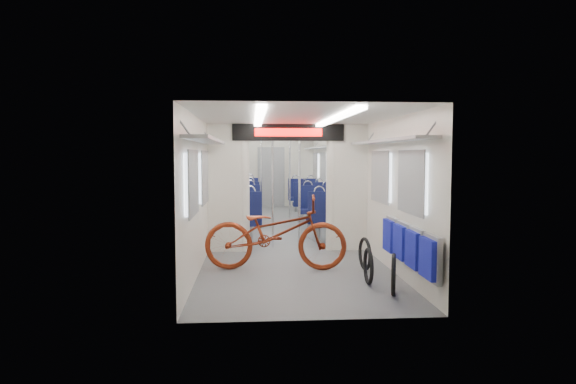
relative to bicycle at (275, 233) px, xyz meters
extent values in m
plane|color=#515456|center=(0.31, 3.57, -0.57)|extent=(12.00, 12.00, 0.00)
cube|color=silver|center=(-1.14, 3.57, 0.58)|extent=(0.02, 12.00, 2.30)
cube|color=silver|center=(1.76, 3.57, 0.58)|extent=(0.02, 12.00, 2.30)
cube|color=silver|center=(0.31, 9.57, 0.58)|extent=(2.90, 0.02, 2.30)
cube|color=silver|center=(0.31, -2.43, 0.58)|extent=(2.90, 0.02, 2.30)
cube|color=silver|center=(0.31, 3.57, 1.73)|extent=(2.90, 12.00, 0.02)
cube|color=white|center=(-0.24, 3.57, 1.70)|extent=(0.12, 11.40, 0.04)
cube|color=white|center=(0.86, 3.57, 1.70)|extent=(0.12, 11.40, 0.04)
cube|color=silver|center=(-0.82, 1.57, 0.43)|extent=(0.65, 0.18, 2.00)
cube|color=silver|center=(1.43, 1.57, 0.43)|extent=(0.65, 0.18, 2.00)
cube|color=silver|center=(0.31, 1.57, 1.58)|extent=(2.90, 0.18, 0.30)
cylinder|color=silver|center=(-0.49, 1.57, 0.43)|extent=(0.20, 0.20, 2.00)
cylinder|color=silver|center=(1.11, 1.57, 0.43)|extent=(0.20, 0.20, 2.00)
cube|color=black|center=(0.31, 1.46, 1.58)|extent=(2.00, 0.03, 0.30)
cube|color=#FF0C07|center=(0.31, 1.43, 1.58)|extent=(1.20, 0.02, 0.14)
cube|color=white|center=(-1.11, -1.23, 0.83)|extent=(0.04, 1.00, 0.75)
cube|color=white|center=(1.73, -1.23, 0.83)|extent=(0.04, 1.00, 0.75)
cube|color=white|center=(-1.11, 0.37, 0.83)|extent=(0.04, 1.00, 0.75)
cube|color=white|center=(1.73, 0.37, 0.83)|extent=(0.04, 1.00, 0.75)
cube|color=white|center=(-1.11, 3.07, 0.83)|extent=(0.04, 1.00, 0.75)
cube|color=white|center=(1.73, 3.07, 0.83)|extent=(0.04, 1.00, 0.75)
cube|color=white|center=(-1.11, 4.97, 0.83)|extent=(0.04, 1.00, 0.75)
cube|color=white|center=(1.73, 4.97, 0.83)|extent=(0.04, 1.00, 0.75)
cube|color=white|center=(-1.11, 6.87, 0.83)|extent=(0.04, 1.00, 0.75)
cube|color=white|center=(1.73, 6.87, 0.83)|extent=(0.04, 1.00, 0.75)
cube|color=white|center=(-1.11, 8.67, 0.83)|extent=(0.04, 1.00, 0.75)
cube|color=white|center=(1.73, 8.67, 0.83)|extent=(0.04, 1.00, 0.75)
cube|color=gray|center=(-0.96, -0.43, 1.38)|extent=(0.30, 3.60, 0.04)
cube|color=gray|center=(1.58, -0.43, 1.38)|extent=(0.30, 3.60, 0.04)
cube|color=gray|center=(-0.96, 5.57, 1.38)|extent=(0.30, 7.60, 0.04)
cube|color=gray|center=(1.58, 5.57, 1.38)|extent=(0.30, 7.60, 0.04)
cube|color=gray|center=(0.31, 9.51, 0.43)|extent=(0.90, 0.05, 2.00)
imported|color=maroon|center=(0.00, 0.00, 0.00)|extent=(2.23, 0.98, 1.14)
cube|color=gray|center=(1.69, -2.12, 0.01)|extent=(0.06, 0.47, 0.53)
cube|color=#0F118D|center=(1.63, -2.12, 0.01)|extent=(0.06, 0.43, 0.45)
cube|color=gray|center=(1.69, -1.57, 0.01)|extent=(0.06, 0.47, 0.53)
cube|color=#0F118D|center=(1.63, -1.57, 0.01)|extent=(0.06, 0.43, 0.45)
cube|color=gray|center=(1.69, -1.02, 0.01)|extent=(0.06, 0.47, 0.53)
cube|color=#0F118D|center=(1.63, -1.02, 0.01)|extent=(0.06, 0.43, 0.45)
cube|color=gray|center=(1.69, -0.47, 0.01)|extent=(0.06, 0.47, 0.53)
cube|color=#0F118D|center=(1.63, -0.47, 0.01)|extent=(0.06, 0.43, 0.45)
torus|color=black|center=(1.40, -1.56, -0.33)|extent=(0.20, 0.53, 0.54)
torus|color=black|center=(1.21, -1.00, -0.34)|extent=(0.06, 0.51, 0.51)
torus|color=black|center=(1.35, -0.17, -0.34)|extent=(0.11, 0.51, 0.51)
cube|color=#0D113A|center=(-0.39, 2.43, -0.17)|extent=(0.48, 0.45, 0.10)
cylinder|color=gray|center=(-0.39, 2.43, -0.39)|extent=(0.10, 0.10, 0.35)
cube|color=#0D113A|center=(-0.39, 2.25, 0.18)|extent=(0.48, 0.09, 0.59)
torus|color=silver|center=(-0.39, 2.25, 0.47)|extent=(0.24, 0.03, 0.24)
cube|color=#0D113A|center=(-0.39, 4.25, -0.17)|extent=(0.48, 0.45, 0.10)
cylinder|color=gray|center=(-0.39, 4.25, -0.39)|extent=(0.10, 0.10, 0.35)
cube|color=#0D113A|center=(-0.39, 4.43, 0.18)|extent=(0.48, 0.09, 0.59)
torus|color=silver|center=(-0.39, 4.43, 0.47)|extent=(0.24, 0.03, 0.24)
cube|color=#0D113A|center=(-0.86, 2.43, -0.17)|extent=(0.48, 0.45, 0.10)
cylinder|color=gray|center=(-0.86, 2.43, -0.39)|extent=(0.10, 0.10, 0.35)
cube|color=#0D113A|center=(-0.86, 2.25, 0.18)|extent=(0.48, 0.09, 0.59)
torus|color=silver|center=(-0.86, 2.25, 0.47)|extent=(0.24, 0.03, 0.24)
cube|color=#0D113A|center=(-0.86, 4.25, -0.17)|extent=(0.48, 0.45, 0.10)
cylinder|color=gray|center=(-0.86, 4.25, -0.39)|extent=(0.10, 0.10, 0.35)
cube|color=#0D113A|center=(-0.86, 4.43, 0.18)|extent=(0.48, 0.09, 0.59)
torus|color=silver|center=(-0.86, 4.43, 0.47)|extent=(0.24, 0.03, 0.24)
cube|color=#0D113A|center=(1.01, 2.66, -0.17)|extent=(0.46, 0.43, 0.10)
cylinder|color=gray|center=(1.01, 2.66, -0.39)|extent=(0.10, 0.10, 0.35)
cube|color=#0D113A|center=(1.01, 2.49, 0.16)|extent=(0.46, 0.08, 0.56)
torus|color=silver|center=(1.01, 2.49, 0.44)|extent=(0.23, 0.03, 0.23)
cube|color=#0D113A|center=(1.01, 4.40, -0.17)|extent=(0.46, 0.43, 0.10)
cylinder|color=gray|center=(1.01, 4.40, -0.39)|extent=(0.10, 0.10, 0.35)
cube|color=#0D113A|center=(1.01, 4.57, 0.16)|extent=(0.46, 0.08, 0.56)
torus|color=silver|center=(1.01, 4.57, 0.44)|extent=(0.23, 0.03, 0.23)
cube|color=#0D113A|center=(1.48, 2.66, -0.17)|extent=(0.46, 0.43, 0.10)
cylinder|color=gray|center=(1.48, 2.66, -0.39)|extent=(0.10, 0.10, 0.35)
cube|color=#0D113A|center=(1.48, 2.49, 0.16)|extent=(0.46, 0.08, 0.56)
torus|color=silver|center=(1.48, 2.49, 0.44)|extent=(0.23, 0.03, 0.23)
cube|color=#0D113A|center=(1.48, 4.40, -0.17)|extent=(0.46, 0.43, 0.10)
cylinder|color=gray|center=(1.48, 4.40, -0.39)|extent=(0.10, 0.10, 0.35)
cube|color=#0D113A|center=(1.48, 4.57, 0.16)|extent=(0.46, 0.08, 0.56)
torus|color=silver|center=(1.48, 4.57, 0.44)|extent=(0.23, 0.03, 0.23)
cube|color=#0D113A|center=(-0.39, 5.78, -0.17)|extent=(0.49, 0.46, 0.10)
cylinder|color=gray|center=(-0.39, 5.78, -0.39)|extent=(0.10, 0.10, 0.35)
cube|color=#0D113A|center=(-0.39, 5.60, 0.18)|extent=(0.49, 0.09, 0.60)
torus|color=silver|center=(-0.39, 5.60, 0.48)|extent=(0.25, 0.03, 0.25)
cube|color=#0D113A|center=(-0.39, 7.63, -0.17)|extent=(0.49, 0.46, 0.10)
cylinder|color=gray|center=(-0.39, 7.63, -0.39)|extent=(0.10, 0.10, 0.35)
cube|color=#0D113A|center=(-0.39, 7.82, 0.18)|extent=(0.49, 0.09, 0.60)
torus|color=silver|center=(-0.39, 7.82, 0.48)|extent=(0.25, 0.03, 0.25)
cube|color=#0D113A|center=(-0.86, 5.78, -0.17)|extent=(0.49, 0.46, 0.10)
cylinder|color=gray|center=(-0.86, 5.78, -0.39)|extent=(0.10, 0.10, 0.35)
cube|color=#0D113A|center=(-0.86, 5.60, 0.18)|extent=(0.49, 0.09, 0.60)
torus|color=silver|center=(-0.86, 5.60, 0.48)|extent=(0.25, 0.03, 0.25)
cube|color=#0D113A|center=(-0.86, 7.63, -0.17)|extent=(0.49, 0.46, 0.10)
cylinder|color=gray|center=(-0.86, 7.63, -0.39)|extent=(0.10, 0.10, 0.35)
cube|color=#0D113A|center=(-0.86, 7.82, 0.18)|extent=(0.49, 0.09, 0.60)
torus|color=silver|center=(-0.86, 7.82, 0.48)|extent=(0.25, 0.03, 0.25)
cube|color=#0D113A|center=(1.01, 6.16, -0.17)|extent=(0.46, 0.43, 0.10)
cylinder|color=gray|center=(1.01, 6.16, -0.39)|extent=(0.10, 0.10, 0.35)
cube|color=#0D113A|center=(1.01, 5.99, 0.16)|extent=(0.46, 0.08, 0.56)
torus|color=silver|center=(1.01, 5.99, 0.44)|extent=(0.23, 0.03, 0.23)
cube|color=#0D113A|center=(1.01, 7.89, -0.17)|extent=(0.46, 0.43, 0.10)
cylinder|color=gray|center=(1.01, 7.89, -0.39)|extent=(0.10, 0.10, 0.35)
cube|color=#0D113A|center=(1.01, 8.07, 0.16)|extent=(0.46, 0.08, 0.56)
torus|color=silver|center=(1.01, 8.07, 0.44)|extent=(0.23, 0.03, 0.23)
cube|color=#0D113A|center=(1.48, 6.16, -0.17)|extent=(0.46, 0.43, 0.10)
cylinder|color=gray|center=(1.48, 6.16, -0.39)|extent=(0.10, 0.10, 0.35)
cube|color=#0D113A|center=(1.48, 5.99, 0.16)|extent=(0.46, 0.08, 0.56)
torus|color=silver|center=(1.48, 5.99, 0.44)|extent=(0.23, 0.03, 0.23)
cube|color=#0D113A|center=(1.48, 7.89, -0.17)|extent=(0.46, 0.43, 0.10)
cylinder|color=gray|center=(1.48, 7.89, -0.39)|extent=(0.10, 0.10, 0.35)
cube|color=#0D113A|center=(1.48, 8.07, 0.16)|extent=(0.46, 0.08, 0.56)
torus|color=silver|center=(1.48, 8.07, 0.44)|extent=(0.23, 0.03, 0.23)
cylinder|color=silver|center=(0.04, 1.88, 0.58)|extent=(0.04, 0.04, 2.30)
cylinder|color=silver|center=(0.55, 2.00, 0.58)|extent=(0.05, 0.05, 2.30)
cylinder|color=silver|center=(-0.10, 5.62, 0.58)|extent=(0.04, 0.04, 2.30)
cylinder|color=silver|center=(0.63, 5.48, 0.58)|extent=(0.05, 0.05, 2.30)
camera|label=1|loc=(-0.36, -7.73, 1.19)|focal=32.00mm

